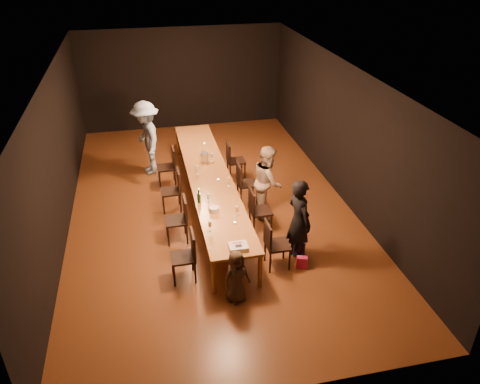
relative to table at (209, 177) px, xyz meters
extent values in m
plane|color=#4E2413|center=(0.00, 0.00, -0.70)|extent=(10.00, 10.00, 0.00)
cube|color=black|center=(0.00, 5.00, 0.80)|extent=(6.00, 0.04, 3.00)
cube|color=black|center=(0.00, -5.00, 0.80)|extent=(6.00, 0.04, 3.00)
cube|color=black|center=(-3.00, 0.00, 0.80)|extent=(0.04, 10.00, 3.00)
cube|color=black|center=(3.00, 0.00, 0.80)|extent=(0.04, 10.00, 3.00)
cube|color=silver|center=(0.00, 0.00, 2.30)|extent=(6.00, 10.00, 0.04)
cube|color=brown|center=(0.00, 0.00, 0.02)|extent=(0.90, 6.00, 0.05)
cylinder|color=brown|center=(-0.40, -2.90, -0.35)|extent=(0.08, 0.08, 0.70)
cylinder|color=brown|center=(0.40, -2.90, -0.35)|extent=(0.08, 0.08, 0.70)
cylinder|color=brown|center=(-0.40, 2.90, -0.35)|extent=(0.08, 0.08, 0.70)
cylinder|color=brown|center=(0.40, 2.90, -0.35)|extent=(0.08, 0.08, 0.70)
imported|color=black|center=(1.27, -2.26, 0.12)|extent=(0.53, 0.68, 1.64)
imported|color=#CAB097|center=(1.15, -0.61, 0.08)|extent=(0.75, 0.87, 1.57)
imported|color=#8DB2DA|center=(-1.23, 1.96, 0.22)|extent=(0.90, 1.30, 1.85)
imported|color=#3F3223|center=(-0.06, -3.13, -0.22)|extent=(0.55, 0.45, 0.95)
cube|color=#BE1C4F|center=(1.27, -2.56, -0.59)|extent=(0.22, 0.17, 0.23)
cube|color=#23379B|center=(1.34, -2.16, -0.56)|extent=(0.23, 0.16, 0.28)
cube|color=white|center=(0.05, -2.75, 0.08)|extent=(0.32, 0.26, 0.07)
cube|color=black|center=(0.05, -2.78, 0.12)|extent=(0.11, 0.08, 0.00)
cube|color=red|center=(0.05, -2.69, 0.12)|extent=(0.16, 0.03, 0.00)
cylinder|color=white|center=(-0.14, -1.52, 0.10)|extent=(0.23, 0.23, 0.10)
cylinder|color=silver|center=(0.01, 0.70, 0.16)|extent=(0.25, 0.25, 0.22)
cylinder|color=#B2B7B2|center=(0.15, -2.00, 0.06)|extent=(0.05, 0.05, 0.03)
cylinder|color=#B2B7B2|center=(0.15, -0.29, 0.06)|extent=(0.05, 0.05, 0.03)
cylinder|color=#B2B7B2|center=(0.15, 1.68, 0.06)|extent=(0.05, 0.05, 0.03)
camera|label=1|loc=(-1.27, -8.94, 4.66)|focal=35.00mm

